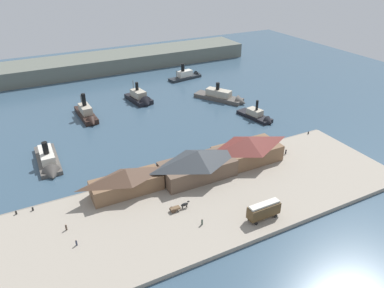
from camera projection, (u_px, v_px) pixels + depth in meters
ground_plane at (179, 163)px, 114.35m from camera, size 320.00×320.00×0.00m
quay_promenade at (214, 199)px, 96.88m from camera, size 110.00×36.00×1.20m
seawall_edge at (184, 167)px, 111.30m from camera, size 110.00×0.80×1.00m
ferry_shed_west_terminal at (126, 181)px, 96.99m from camera, size 19.65×7.37×7.49m
ferry_shed_east_terminal at (198, 164)px, 103.66m from camera, size 21.91×10.71×8.55m
ferry_shed_customs_shed at (248, 149)px, 111.45m from camera, size 21.05×10.74×8.36m
street_tram at (264, 210)px, 88.04m from camera, size 8.50×2.82×4.50m
horse_cart at (179, 207)px, 91.72m from camera, size 5.47×1.31×1.87m
pedestrian_by_tram at (66, 227)px, 85.16m from camera, size 0.42×0.42×1.72m
pedestrian_walking_west at (76, 243)px, 80.76m from camera, size 0.40×0.40×1.61m
pedestrian_near_cart at (202, 222)px, 86.80m from camera, size 0.44×0.44×1.76m
pedestrian_near_east_shed at (274, 144)px, 121.34m from camera, size 0.39×0.39×1.59m
pedestrian_near_west_shed at (286, 152)px, 116.90m from camera, size 0.42×0.42×1.71m
mooring_post_center_west at (33, 209)px, 91.69m from camera, size 0.44×0.44×0.90m
mooring_post_west at (16, 213)px, 90.40m from camera, size 0.44×0.44×0.90m
mooring_post_east at (308, 133)px, 129.67m from camera, size 0.44×0.44×0.90m
ferry_outer_harbor at (224, 97)px, 160.72m from camera, size 18.03×23.68×9.75m
ferry_moored_east at (258, 117)px, 143.15m from camera, size 8.01×17.38×9.30m
ferry_approaching_west at (49, 162)px, 112.23m from camera, size 6.45×21.65×10.00m
ferry_approaching_east at (87, 114)px, 143.49m from camera, size 5.96×20.06×11.24m
ferry_moored_west at (141, 99)px, 158.94m from camera, size 9.12×16.59×10.64m
ferry_near_quay at (188, 75)px, 188.73m from camera, size 20.09×7.93×9.89m
far_headland at (93, 64)px, 198.36m from camera, size 180.00×24.00×8.00m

